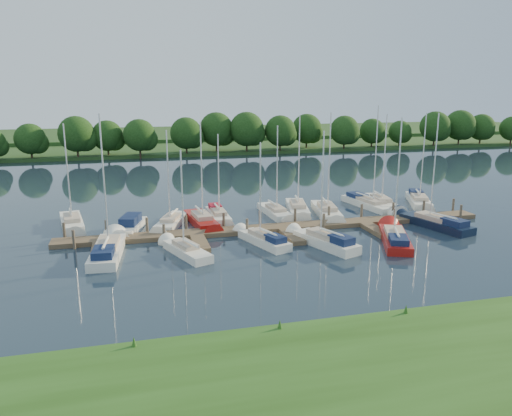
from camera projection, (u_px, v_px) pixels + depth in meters
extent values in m
plane|color=#182230|center=(312.00, 257.00, 38.48)|extent=(260.00, 260.00, 0.00)
cube|color=#234814|center=(434.00, 361.00, 23.35)|extent=(90.00, 10.00, 0.50)
cube|color=#4B3B2A|center=(282.00, 228.00, 45.96)|extent=(40.00, 2.00, 0.40)
cube|color=#4B3B2A|center=(99.00, 251.00, 39.27)|extent=(1.20, 4.00, 0.40)
cube|color=#4B3B2A|center=(200.00, 244.00, 41.20)|extent=(1.20, 4.00, 0.40)
cube|color=#4B3B2A|center=(292.00, 237.00, 43.14)|extent=(1.20, 4.00, 0.40)
cube|color=#4B3B2A|center=(376.00, 230.00, 45.07)|extent=(1.20, 4.00, 0.40)
cube|color=#4B3B2A|center=(453.00, 224.00, 47.01)|extent=(1.20, 4.00, 0.40)
cylinder|color=#473D33|center=(64.00, 234.00, 42.49)|extent=(0.24, 0.24, 2.00)
cylinder|color=#473D33|center=(107.00, 231.00, 43.33)|extent=(0.24, 0.24, 2.00)
cylinder|color=#473D33|center=(147.00, 229.00, 44.17)|extent=(0.24, 0.24, 2.00)
cylinder|color=#473D33|center=(186.00, 226.00, 45.00)|extent=(0.24, 0.24, 2.00)
cylinder|color=#473D33|center=(224.00, 223.00, 45.84)|extent=(0.24, 0.24, 2.00)
cylinder|color=#473D33|center=(260.00, 221.00, 46.68)|extent=(0.24, 0.24, 2.00)
cylinder|color=#473D33|center=(295.00, 219.00, 47.51)|extent=(0.24, 0.24, 2.00)
cylinder|color=#473D33|center=(329.00, 216.00, 48.35)|extent=(0.24, 0.24, 2.00)
cylinder|color=#473D33|center=(361.00, 214.00, 49.18)|extent=(0.24, 0.24, 2.00)
cylinder|color=#473D33|center=(393.00, 212.00, 50.02)|extent=(0.24, 0.24, 2.00)
cylinder|color=#473D33|center=(423.00, 210.00, 50.86)|extent=(0.24, 0.24, 2.00)
cylinder|color=#473D33|center=(453.00, 208.00, 51.69)|extent=(0.24, 0.24, 2.00)
cylinder|color=#473D33|center=(74.00, 242.00, 40.29)|extent=(0.24, 0.24, 2.00)
cylinder|color=#473D33|center=(164.00, 236.00, 42.03)|extent=(0.24, 0.24, 2.00)
cylinder|color=#473D33|center=(247.00, 230.00, 43.77)|extent=(0.24, 0.24, 2.00)
cylinder|color=#473D33|center=(324.00, 224.00, 45.52)|extent=(0.24, 0.24, 2.00)
cylinder|color=#473D33|center=(395.00, 219.00, 47.26)|extent=(0.24, 0.24, 2.00)
cylinder|color=#473D33|center=(460.00, 215.00, 49.00)|extent=(0.24, 0.24, 2.00)
cube|color=#20441A|center=(191.00, 146.00, 109.02)|extent=(180.00, 30.00, 0.60)
cube|color=#314F22|center=(179.00, 134.00, 132.47)|extent=(220.00, 40.00, 1.40)
sphere|color=black|center=(2.00, 146.00, 86.41)|extent=(3.51, 3.51, 3.51)
cylinder|color=#38281C|center=(33.00, 152.00, 90.68)|extent=(0.36, 0.36, 2.66)
sphere|color=black|center=(31.00, 134.00, 89.92)|extent=(6.20, 6.20, 6.20)
sphere|color=black|center=(40.00, 139.00, 90.63)|extent=(4.43, 4.43, 4.43)
cylinder|color=#38281C|center=(77.00, 153.00, 89.55)|extent=(0.36, 0.36, 2.68)
sphere|color=black|center=(75.00, 135.00, 88.78)|extent=(6.25, 6.25, 6.25)
sphere|color=black|center=(83.00, 140.00, 89.50)|extent=(4.46, 4.46, 4.46)
cylinder|color=#38281C|center=(103.00, 153.00, 90.71)|extent=(0.36, 0.36, 2.44)
sphere|color=black|center=(101.00, 136.00, 90.01)|extent=(5.70, 5.70, 5.70)
sphere|color=black|center=(109.00, 141.00, 90.68)|extent=(4.07, 4.07, 4.07)
cylinder|color=#38281C|center=(144.00, 150.00, 93.50)|extent=(0.36, 0.36, 2.87)
sphere|color=black|center=(143.00, 131.00, 92.68)|extent=(6.70, 6.70, 6.70)
sphere|color=black|center=(151.00, 136.00, 93.44)|extent=(4.79, 4.79, 4.79)
cylinder|color=#38281C|center=(177.00, 149.00, 96.89)|extent=(0.36, 0.36, 2.35)
sphere|color=black|center=(176.00, 134.00, 96.22)|extent=(5.48, 5.48, 5.48)
sphere|color=black|center=(182.00, 138.00, 96.87)|extent=(3.91, 3.91, 3.91)
cylinder|color=#38281C|center=(216.00, 150.00, 97.38)|extent=(0.36, 0.36, 1.99)
sphere|color=black|center=(216.00, 137.00, 96.81)|extent=(4.65, 4.65, 4.65)
sphere|color=black|center=(221.00, 140.00, 97.40)|extent=(3.32, 3.32, 3.32)
cylinder|color=#38281C|center=(243.00, 147.00, 99.01)|extent=(0.36, 0.36, 2.73)
sphere|color=black|center=(243.00, 130.00, 98.23)|extent=(6.38, 6.38, 6.38)
sphere|color=black|center=(249.00, 134.00, 98.96)|extent=(4.56, 4.56, 4.56)
cylinder|color=#38281C|center=(277.00, 146.00, 101.00)|extent=(0.36, 0.36, 2.54)
sphere|color=black|center=(277.00, 131.00, 100.27)|extent=(5.93, 5.93, 5.93)
sphere|color=black|center=(283.00, 135.00, 100.97)|extent=(4.24, 4.24, 4.24)
cylinder|color=#38281C|center=(311.00, 145.00, 104.06)|extent=(0.36, 0.36, 2.17)
sphere|color=black|center=(312.00, 132.00, 103.44)|extent=(5.07, 5.07, 5.07)
sphere|color=black|center=(316.00, 136.00, 104.06)|extent=(3.62, 3.62, 3.62)
cylinder|color=#38281C|center=(336.00, 144.00, 105.53)|extent=(0.36, 0.36, 2.19)
sphere|color=black|center=(337.00, 132.00, 104.91)|extent=(5.11, 5.11, 5.11)
sphere|color=black|center=(341.00, 135.00, 105.53)|extent=(3.65, 3.65, 3.65)
cylinder|color=#38281C|center=(366.00, 144.00, 106.02)|extent=(0.36, 0.36, 2.21)
sphere|color=black|center=(367.00, 131.00, 105.39)|extent=(5.15, 5.15, 5.15)
sphere|color=black|center=(371.00, 135.00, 106.02)|extent=(3.68, 3.68, 3.68)
cylinder|color=#38281C|center=(402.00, 143.00, 108.16)|extent=(0.36, 0.36, 2.27)
sphere|color=black|center=(403.00, 130.00, 107.51)|extent=(5.30, 5.30, 5.30)
sphere|color=black|center=(407.00, 133.00, 108.15)|extent=(3.78, 3.78, 3.78)
cylinder|color=#38281C|center=(422.00, 142.00, 108.86)|extent=(0.36, 0.36, 2.51)
sphere|color=black|center=(423.00, 128.00, 108.14)|extent=(5.85, 5.85, 5.85)
sphere|color=black|center=(427.00, 131.00, 108.83)|extent=(4.18, 4.18, 4.18)
cylinder|color=#38281C|center=(457.00, 142.00, 109.58)|extent=(0.36, 0.36, 2.44)
sphere|color=black|center=(458.00, 128.00, 108.89)|extent=(5.69, 5.69, 5.69)
sphere|color=black|center=(462.00, 132.00, 109.56)|extent=(4.06, 4.06, 4.06)
cylinder|color=#38281C|center=(485.00, 141.00, 110.42)|extent=(0.36, 0.36, 2.64)
sphere|color=black|center=(487.00, 126.00, 109.66)|extent=(6.16, 6.16, 6.16)
sphere|color=black|center=(491.00, 130.00, 110.38)|extent=(4.40, 4.40, 4.40)
cylinder|color=#38281C|center=(497.00, 139.00, 114.58)|extent=(0.36, 0.36, 2.69)
sphere|color=black|center=(499.00, 124.00, 113.81)|extent=(6.29, 6.29, 6.29)
sphere|color=black|center=(502.00, 128.00, 114.53)|extent=(4.49, 4.49, 4.49)
cube|color=white|center=(72.00, 224.00, 47.30)|extent=(2.86, 6.86, 1.07)
cone|color=white|center=(74.00, 233.00, 44.33)|extent=(1.28, 2.44, 0.93)
cube|color=tan|center=(72.00, 218.00, 46.84)|extent=(1.84, 3.17, 0.49)
cylinder|color=silver|center=(68.00, 173.00, 45.53)|extent=(0.12, 0.12, 8.97)
cylinder|color=silver|center=(70.00, 212.00, 47.64)|extent=(0.56, 2.97, 0.10)
cylinder|color=white|center=(70.00, 212.00, 47.64)|extent=(0.61, 2.66, 0.20)
cube|color=white|center=(131.00, 229.00, 45.77)|extent=(3.14, 5.50, 1.00)
cone|color=white|center=(123.00, 237.00, 43.23)|extent=(1.27, 1.75, 0.86)
cube|color=#132044|center=(131.00, 220.00, 45.58)|extent=(2.14, 3.15, 0.90)
cube|color=white|center=(172.00, 223.00, 47.55)|extent=(3.93, 6.44, 0.98)
cone|color=white|center=(162.00, 233.00, 44.55)|extent=(1.62, 2.35, 0.87)
cube|color=tan|center=(171.00, 218.00, 47.11)|extent=(2.26, 3.09, 0.44)
cylinder|color=silver|center=(168.00, 176.00, 45.85)|extent=(0.12, 0.12, 8.42)
cylinder|color=silver|center=(174.00, 212.00, 47.93)|extent=(1.13, 2.65, 0.10)
cylinder|color=white|center=(174.00, 212.00, 47.93)|extent=(1.11, 2.39, 0.20)
cube|color=#A1130E|center=(201.00, 222.00, 48.00)|extent=(2.64, 6.88, 1.12)
cone|color=#A1130E|center=(211.00, 231.00, 44.96)|extent=(1.20, 2.44, 0.94)
cube|color=tan|center=(202.00, 216.00, 47.53)|extent=(1.75, 3.16, 0.51)
cylinder|color=silver|center=(202.00, 171.00, 46.20)|extent=(0.12, 0.12, 9.06)
cylinder|color=silver|center=(199.00, 209.00, 48.35)|extent=(0.45, 3.01, 0.10)
cylinder|color=white|center=(199.00, 209.00, 48.35)|extent=(0.51, 2.69, 0.20)
cube|color=white|center=(218.00, 217.00, 49.77)|extent=(1.69, 5.82, 1.00)
cone|color=white|center=(224.00, 225.00, 47.05)|extent=(0.84, 2.04, 0.81)
cube|color=tan|center=(219.00, 212.00, 49.35)|extent=(1.25, 2.63, 0.46)
cube|color=maroon|center=(215.00, 207.00, 51.13)|extent=(1.16, 1.75, 0.50)
cylinder|color=silver|center=(219.00, 175.00, 48.20)|extent=(0.12, 0.12, 7.84)
cylinder|color=silver|center=(217.00, 206.00, 50.09)|extent=(0.13, 2.61, 0.10)
cylinder|color=white|center=(217.00, 206.00, 50.09)|extent=(0.23, 2.32, 0.20)
cube|color=white|center=(275.00, 213.00, 51.44)|extent=(2.14, 6.42, 0.96)
cone|color=white|center=(286.00, 221.00, 48.51)|extent=(1.02, 2.26, 0.89)
cube|color=tan|center=(276.00, 208.00, 51.01)|extent=(1.49, 2.92, 0.44)
cylinder|color=silver|center=(277.00, 169.00, 49.75)|extent=(0.12, 0.12, 8.54)
cylinder|color=silver|center=(273.00, 203.00, 51.81)|extent=(0.27, 2.85, 0.10)
cylinder|color=white|center=(273.00, 203.00, 51.81)|extent=(0.35, 2.54, 0.20)
cube|color=white|center=(297.00, 210.00, 52.67)|extent=(3.40, 7.12, 1.13)
cone|color=white|center=(301.00, 218.00, 49.33)|extent=(1.47, 2.56, 0.96)
cube|color=tan|center=(298.00, 204.00, 52.17)|extent=(2.09, 3.33, 0.51)
cylinder|color=silver|center=(299.00, 162.00, 50.78)|extent=(0.12, 0.12, 9.27)
cylinder|color=silver|center=(297.00, 198.00, 53.07)|extent=(0.78, 3.04, 0.10)
cylinder|color=white|center=(297.00, 198.00, 53.07)|extent=(0.81, 2.72, 0.20)
cube|color=white|center=(326.00, 213.00, 51.52)|extent=(3.34, 7.44, 1.14)
cone|color=white|center=(333.00, 222.00, 48.03)|extent=(1.47, 2.66, 1.01)
cube|color=tan|center=(327.00, 207.00, 51.00)|extent=(2.10, 3.46, 0.52)
cylinder|color=silver|center=(329.00, 162.00, 49.55)|extent=(0.12, 0.12, 9.70)
cylinder|color=silver|center=(325.00, 201.00, 51.95)|extent=(0.71, 3.20, 0.10)
cylinder|color=white|center=(325.00, 201.00, 51.95)|extent=(0.74, 2.86, 0.20)
cube|color=white|center=(369.00, 205.00, 54.83)|extent=(3.37, 7.92, 0.99)
cone|color=white|center=(391.00, 213.00, 51.42)|extent=(1.50, 2.82, 1.07)
cube|color=tan|center=(371.00, 201.00, 54.35)|extent=(2.15, 3.67, 0.45)
cube|color=#132044|center=(357.00, 195.00, 56.58)|extent=(1.86, 2.52, 0.50)
cylinder|color=silver|center=(376.00, 155.00, 52.82)|extent=(0.12, 0.12, 10.36)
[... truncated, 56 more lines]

